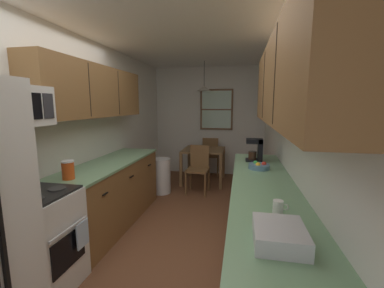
{
  "coord_description": "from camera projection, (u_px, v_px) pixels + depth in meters",
  "views": [
    {
      "loc": [
        0.75,
        -2.34,
        1.67
      ],
      "look_at": [
        0.06,
        1.18,
        1.1
      ],
      "focal_mm": 23.26,
      "sensor_mm": 36.0,
      "label": 1
    }
  ],
  "objects": [
    {
      "name": "pendant_light",
      "position": [
        204.0,
        88.0,
        5.13
      ],
      "size": [
        0.29,
        0.29,
        0.6
      ],
      "color": "black"
    },
    {
      "name": "dish_rack",
      "position": [
        279.0,
        235.0,
        1.39
      ],
      "size": [
        0.28,
        0.34,
        0.1
      ],
      "primitive_type": "cube",
      "color": "silver",
      "rests_on": "counter_right"
    },
    {
      "name": "microwave_over_range",
      "position": [
        11.0,
        106.0,
        2.04
      ],
      "size": [
        0.39,
        0.56,
        0.34
      ],
      "color": "white"
    },
    {
      "name": "counter_left",
      "position": [
        112.0,
        193.0,
        3.48
      ],
      "size": [
        0.64,
        2.05,
        0.9
      ],
      "color": "brown",
      "rests_on": "ground"
    },
    {
      "name": "wall_back",
      "position": [
        209.0,
        121.0,
        6.01
      ],
      "size": [
        4.4,
        0.1,
        2.55
      ],
      "primitive_type": "cube",
      "color": "silver",
      "rests_on": "ground"
    },
    {
      "name": "wall_right",
      "position": [
        288.0,
        136.0,
        3.18
      ],
      "size": [
        0.1,
        9.0,
        2.55
      ],
      "primitive_type": "cube",
      "color": "silver",
      "rests_on": "ground"
    },
    {
      "name": "counter_right",
      "position": [
        263.0,
        229.0,
        2.46
      ],
      "size": [
        0.64,
        3.09,
        0.9
      ],
      "color": "brown",
      "rests_on": "ground"
    },
    {
      "name": "back_window",
      "position": [
        216.0,
        110.0,
        5.86
      ],
      "size": [
        0.77,
        0.05,
        0.95
      ],
      "color": "brown"
    },
    {
      "name": "wall_left",
      "position": [
        97.0,
        132.0,
        3.7
      ],
      "size": [
        0.1,
        9.0,
        2.55
      ],
      "primitive_type": "cube",
      "color": "silver",
      "rests_on": "ground"
    },
    {
      "name": "stove_range",
      "position": [
        37.0,
        241.0,
        2.2
      ],
      "size": [
        0.66,
        0.59,
        1.1
      ],
      "color": "white",
      "rests_on": "ground"
    },
    {
      "name": "ground_plane",
      "position": [
        186.0,
        220.0,
        3.64
      ],
      "size": [
        12.0,
        12.0,
        0.0
      ],
      "primitive_type": "plane",
      "color": "brown"
    },
    {
      "name": "fruit_bowl",
      "position": [
        259.0,
        166.0,
        3.01
      ],
      "size": [
        0.25,
        0.25,
        0.09
      ],
      "color": "#597F9E",
      "rests_on": "counter_right"
    },
    {
      "name": "ceiling_slab",
      "position": [
        185.0,
        33.0,
        3.23
      ],
      "size": [
        4.4,
        9.0,
        0.08
      ],
      "primitive_type": "cube",
      "color": "white"
    },
    {
      "name": "dining_table",
      "position": [
        204.0,
        154.0,
        5.35
      ],
      "size": [
        0.87,
        0.86,
        0.73
      ],
      "color": "brown",
      "rests_on": "ground"
    },
    {
      "name": "dish_towel",
      "position": [
        83.0,
        234.0,
        2.27
      ],
      "size": [
        0.02,
        0.16,
        0.24
      ],
      "primitive_type": "cube",
      "color": "silver"
    },
    {
      "name": "coffee_maker",
      "position": [
        256.0,
        150.0,
        3.41
      ],
      "size": [
        0.22,
        0.18,
        0.31
      ],
      "color": "black",
      "rests_on": "counter_right"
    },
    {
      "name": "trash_bin",
      "position": [
        162.0,
        176.0,
        4.73
      ],
      "size": [
        0.34,
        0.34,
        0.67
      ],
      "primitive_type": "cylinder",
      "color": "white",
      "rests_on": "ground"
    },
    {
      "name": "upper_cabinets_left",
      "position": [
        94.0,
        92.0,
        3.25
      ],
      "size": [
        0.33,
        2.13,
        0.66
      ],
      "color": "brown"
    },
    {
      "name": "dining_chair_near",
      "position": [
        198.0,
        167.0,
        4.75
      ],
      "size": [
        0.42,
        0.42,
        0.9
      ],
      "color": "brown",
      "rests_on": "ground"
    },
    {
      "name": "storage_canister",
      "position": [
        68.0,
        170.0,
        2.59
      ],
      "size": [
        0.12,
        0.12,
        0.2
      ],
      "color": "#D84C19",
      "rests_on": "counter_left"
    },
    {
      "name": "upper_cabinets_right",
      "position": [
        287.0,
        81.0,
        2.16
      ],
      "size": [
        0.33,
        2.77,
        0.76
      ],
      "color": "brown"
    },
    {
      "name": "mug_by_coffeemaker",
      "position": [
        278.0,
        207.0,
        1.76
      ],
      "size": [
        0.11,
        0.07,
        0.1
      ],
      "color": "white",
      "rests_on": "counter_right"
    },
    {
      "name": "dining_chair_far",
      "position": [
        211.0,
        154.0,
        5.97
      ],
      "size": [
        0.42,
        0.42,
        0.9
      ],
      "color": "brown",
      "rests_on": "ground"
    }
  ]
}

